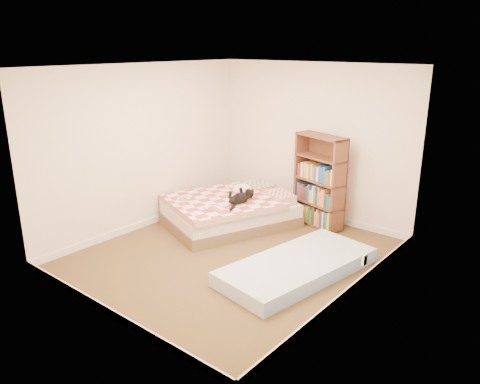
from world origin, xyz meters
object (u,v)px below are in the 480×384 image
Objects in this scene: black_cat at (241,198)px; white_dog at (242,189)px; bookshelf at (320,192)px; floor_mattress at (297,267)px; bed at (232,210)px.

white_dog is (-0.25, 0.33, 0.01)m from black_cat.
black_cat is 0.42m from white_dog.
black_cat is (-0.79, -0.98, -0.01)m from bookshelf.
white_dog is (-1.70, 0.98, 0.45)m from floor_mattress.
bed is at bearing -125.21° from bookshelf.
floor_mattress is (0.66, -1.63, -0.45)m from bookshelf.
bookshelf is at bearing 60.24° from bed.
bookshelf is 1.97× the size of black_cat.
black_cat is at bearing -113.31° from bookshelf.
bookshelf is 0.70× the size of floor_mattress.
floor_mattress is at bearing -2.46° from bed.
floor_mattress is at bearing 2.68° from white_dog.
bed is 1.09× the size of floor_mattress.
bed is 3.08× the size of black_cat.
black_cat is (-1.45, 0.65, 0.44)m from floor_mattress.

